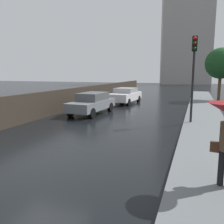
% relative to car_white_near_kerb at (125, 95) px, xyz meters
% --- Properties ---
extents(ground, '(120.00, 120.00, 0.00)m').
position_rel_car_white_near_kerb_xyz_m(ground, '(1.50, -14.55, -0.73)').
color(ground, black).
extents(sidewalk_strip, '(2.20, 60.00, 0.14)m').
position_rel_car_white_near_kerb_xyz_m(sidewalk_strip, '(6.60, -14.55, -0.66)').
color(sidewalk_strip, slate).
rests_on(sidewalk_strip, ground).
extents(car_white_near_kerb, '(2.17, 4.40, 1.39)m').
position_rel_car_white_near_kerb_xyz_m(car_white_near_kerb, '(0.00, 0.00, 0.00)').
color(car_white_near_kerb, silver).
rests_on(car_white_near_kerb, ground).
extents(car_grey_mid_road, '(1.91, 4.42, 1.42)m').
position_rel_car_white_near_kerb_xyz_m(car_grey_mid_road, '(-0.53, -6.08, 0.01)').
color(car_grey_mid_road, slate).
rests_on(car_grey_mid_road, ground).
extents(traffic_light, '(0.26, 0.39, 4.43)m').
position_rel_car_white_near_kerb_xyz_m(traffic_light, '(5.85, -7.48, 2.47)').
color(traffic_light, black).
rests_on(traffic_light, sidewalk_strip).
extents(street_tree_near, '(2.91, 2.91, 5.08)m').
position_rel_car_white_near_kerb_xyz_m(street_tree_near, '(8.10, 4.39, 2.88)').
color(street_tree_near, '#4C3823').
rests_on(street_tree_near, ground).
extents(distant_tower, '(12.96, 10.99, 26.61)m').
position_rel_car_white_near_kerb_xyz_m(distant_tower, '(2.76, 43.01, 12.57)').
color(distant_tower, '#9E9993').
rests_on(distant_tower, ground).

